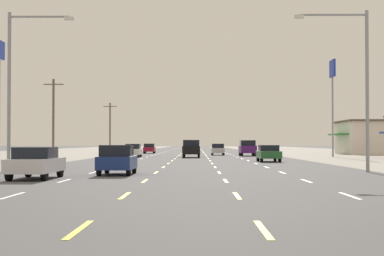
# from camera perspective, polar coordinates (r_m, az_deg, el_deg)

# --- Properties ---
(ground_plane) EXTENTS (572.00, 572.00, 0.00)m
(ground_plane) POSITION_cam_1_polar(r_m,az_deg,el_deg) (70.80, 0.01, -2.72)
(ground_plane) COLOR #4C4C4F
(lane_markings) EXTENTS (10.64, 227.60, 0.01)m
(lane_markings) POSITION_cam_1_polar(r_m,az_deg,el_deg) (109.29, 0.14, -2.25)
(lane_markings) COLOR white
(lane_markings) RESTS_ON ground
(sedan_far_left_nearest) EXTENTS (1.80, 4.50, 1.46)m
(sedan_far_left_nearest) POSITION_cam_1_polar(r_m,az_deg,el_deg) (29.25, -14.21, -3.10)
(sedan_far_left_nearest) COLOR silver
(sedan_far_left_nearest) RESTS_ON ground
(hatchback_inner_left_near) EXTENTS (1.72, 3.90, 1.54)m
(hatchback_inner_left_near) POSITION_cam_1_polar(r_m,az_deg,el_deg) (32.34, -6.92, -2.91)
(hatchback_inner_left_near) COLOR navy
(hatchback_inner_left_near) RESTS_ON ground
(sedan_far_right_mid) EXTENTS (1.80, 4.50, 1.46)m
(sedan_far_right_mid) POSITION_cam_1_polar(r_m,az_deg,el_deg) (54.53, 7.08, -2.31)
(sedan_far_right_mid) COLOR #235B2D
(sedan_far_right_mid) RESTS_ON ground
(suv_center_turn_midfar) EXTENTS (1.98, 4.90, 1.98)m
(suv_center_turn_midfar) POSITION_cam_1_polar(r_m,az_deg,el_deg) (70.10, -0.06, -1.89)
(suv_center_turn_midfar) COLOR black
(suv_center_turn_midfar) RESTS_ON ground
(hatchback_far_left_far) EXTENTS (1.72, 3.90, 1.54)m
(hatchback_far_left_far) POSITION_cam_1_polar(r_m,az_deg,el_deg) (71.27, -5.44, -2.08)
(hatchback_far_left_far) COLOR white
(hatchback_far_left_far) RESTS_ON ground
(suv_far_right_farther) EXTENTS (1.98, 4.90, 1.98)m
(suv_far_right_farther) POSITION_cam_1_polar(r_m,az_deg,el_deg) (78.81, 5.14, -1.83)
(suv_far_right_farther) COLOR #4C196B
(suv_far_right_farther) RESTS_ON ground
(hatchback_inner_right_farthest) EXTENTS (1.72, 3.90, 1.54)m
(hatchback_inner_right_farthest) POSITION_cam_1_polar(r_m,az_deg,el_deg) (83.56, 2.39, -1.98)
(hatchback_inner_right_farthest) COLOR silver
(hatchback_inner_right_farthest) RESTS_ON ground
(hatchback_far_left_distant_a) EXTENTS (1.72, 3.90, 1.54)m
(hatchback_far_left_distant_a) POSITION_cam_1_polar(r_m,az_deg,el_deg) (97.32, -3.95, -1.89)
(hatchback_far_left_distant_a) COLOR maroon
(hatchback_far_left_distant_a) RESTS_ON ground
(sedan_center_turn_distant_b) EXTENTS (1.80, 4.50, 1.46)m
(sedan_center_turn_distant_b) POSITION_cam_1_polar(r_m,az_deg,el_deg) (128.24, 0.12, -1.78)
(sedan_center_turn_distant_b) COLOR silver
(sedan_center_turn_distant_b) RESTS_ON ground
(storefront_right_row_2) EXTENTS (11.13, 11.68, 4.98)m
(storefront_right_row_2) POSITION_cam_1_polar(r_m,az_deg,el_deg) (96.14, 16.47, -0.82)
(storefront_right_row_2) COLOR silver
(storefront_right_row_2) RESTS_ON ground
(pole_sign_right_row_2) EXTENTS (0.24, 2.38, 11.45)m
(pole_sign_right_row_2) POSITION_cam_1_polar(r_m,az_deg,el_deg) (74.90, 12.84, 4.15)
(pole_sign_right_row_2) COLOR gray
(pole_sign_right_row_2) RESTS_ON ground
(streetlight_left_row_0) EXTENTS (3.76, 0.26, 9.08)m
(streetlight_left_row_0) POSITION_cam_1_polar(r_m,az_deg,el_deg) (36.53, -15.95, 4.33)
(streetlight_left_row_0) COLOR gray
(streetlight_left_row_0) RESTS_ON ground
(streetlight_right_row_0) EXTENTS (4.19, 0.26, 9.17)m
(streetlight_right_row_0) POSITION_cam_1_polar(r_m,az_deg,el_deg) (36.26, 15.18, 4.52)
(streetlight_right_row_0) COLOR gray
(streetlight_right_row_0) RESTS_ON ground
(utility_pole_left_row_1) EXTENTS (2.20, 0.26, 8.70)m
(utility_pole_left_row_1) POSITION_cam_1_polar(r_m,az_deg,el_deg) (69.60, -12.68, 1.03)
(utility_pole_left_row_1) COLOR brown
(utility_pole_left_row_1) RESTS_ON ground
(utility_pole_left_row_2) EXTENTS (2.20, 0.26, 8.35)m
(utility_pole_left_row_2) POSITION_cam_1_polar(r_m,az_deg,el_deg) (103.92, -7.58, 0.12)
(utility_pole_left_row_2) COLOR brown
(utility_pole_left_row_2) RESTS_ON ground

